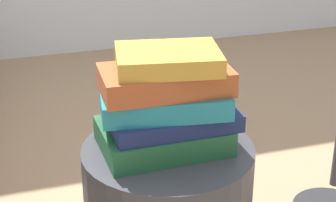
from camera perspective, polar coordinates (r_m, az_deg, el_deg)
The scene contains 5 objects.
book_forest at distance 1.33m, azimuth -0.50°, elevation -3.49°, with size 0.29×0.20×0.06m, color #1E512D.
book_navy at distance 1.31m, azimuth 0.35°, elevation -1.56°, with size 0.29×0.18×0.04m, color #19234C.
book_teal at distance 1.28m, azimuth -0.38°, elevation -0.03°, with size 0.29×0.16×0.05m, color #1E727F.
book_rust at distance 1.26m, azimuth -0.24°, elevation 2.10°, with size 0.29×0.15×0.05m, color #994723.
book_ochre at distance 1.25m, azimuth -0.07°, elevation 4.23°, with size 0.23×0.16×0.04m, color #B7842D.
Camera 1 is at (-0.35, -1.12, 1.07)m, focal length 61.02 mm.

